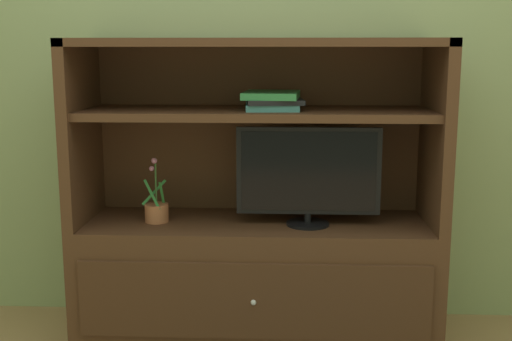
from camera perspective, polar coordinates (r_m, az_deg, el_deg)
The scene contains 5 objects.
painted_rear_wall at distance 3.26m, azimuth 0.34°, elevation 11.40°, with size 6.00×0.10×2.80m, color #8C9E6B.
media_console at distance 3.05m, azimuth 0.05°, elevation -6.63°, with size 1.66×0.56×1.40m.
tv_monitor at distance 2.90m, azimuth 4.66°, elevation -0.35°, with size 0.65×0.20×0.45m.
potted_plant at distance 3.03m, azimuth -8.79°, elevation -3.55°, with size 0.12×0.11×0.30m.
magazine_stack at distance 2.91m, azimuth 1.45°, elevation 6.21°, with size 0.28×0.32×0.08m.
Camera 1 is at (0.13, -2.50, 1.36)m, focal length 45.21 mm.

